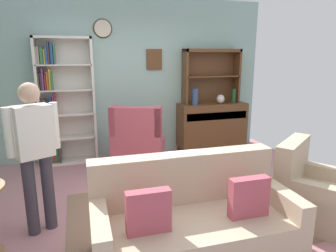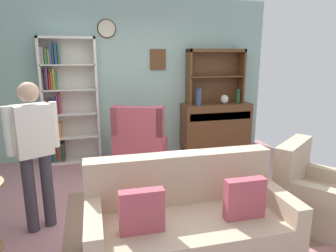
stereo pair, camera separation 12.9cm
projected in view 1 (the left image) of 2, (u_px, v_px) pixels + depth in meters
ground_plane at (165, 205)px, 3.75m from camera, size 5.40×4.60×0.02m
wall_back at (131, 78)px, 5.40m from camera, size 5.00×0.09×2.80m
area_rug at (189, 213)px, 3.52m from camera, size 2.74×1.82×0.01m
bookshelf at (62, 103)px, 4.97m from camera, size 0.90×0.30×2.10m
sideboard at (212, 124)px, 5.78m from camera, size 1.30×0.45×0.92m
sideboard_hutch at (211, 69)px, 5.64m from camera, size 1.10×0.26×1.00m
vase_tall at (195, 97)px, 5.47m from camera, size 0.11×0.11×0.30m
vase_round at (221, 99)px, 5.64m from camera, size 0.15×0.15×0.17m
bottle_wine at (234, 96)px, 5.68m from camera, size 0.07×0.07×0.27m
couch_floral at (193, 224)px, 2.74m from camera, size 1.81×0.88×0.90m
armchair_floral at (313, 195)px, 3.36m from camera, size 1.07×1.07×0.88m
wingback_chair at (138, 146)px, 4.85m from camera, size 1.01×1.02×1.05m
person_reading at (35, 148)px, 2.99m from camera, size 0.50×0.33×1.56m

